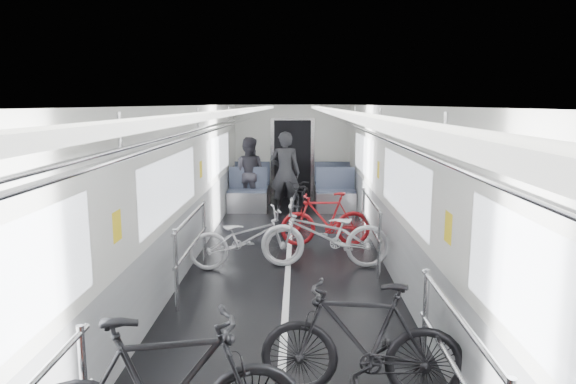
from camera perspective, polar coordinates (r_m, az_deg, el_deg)
name	(u,v)px	position (r m, az deg, el deg)	size (l,w,h in m)	color
car_shell	(289,185)	(8.31, 0.12, 0.78)	(3.02, 14.01, 2.41)	black
bike_left_far	(246,238)	(7.72, -4.64, -5.11)	(0.59, 1.70, 0.89)	silver
bike_right_near	(362,341)	(4.44, 8.18, -16.02)	(0.47, 1.68, 1.01)	black
bike_right_mid	(325,235)	(7.68, 4.14, -4.74)	(0.67, 1.92, 1.01)	silver
bike_right_far	(326,219)	(8.84, 4.21, -3.03)	(0.44, 1.56, 0.94)	#A9141A
bike_aisle	(301,196)	(11.41, 1.46, -0.45)	(0.53, 1.52, 0.80)	black
person_standing	(285,173)	(11.33, -0.33, 2.13)	(0.67, 0.44, 1.83)	black
person_seated	(248,173)	(11.98, -4.43, 2.12)	(0.81, 0.63, 1.67)	#2F2D35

